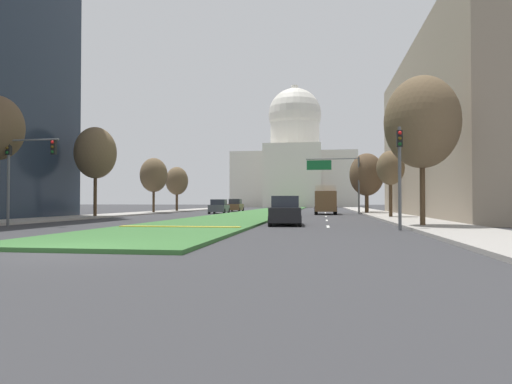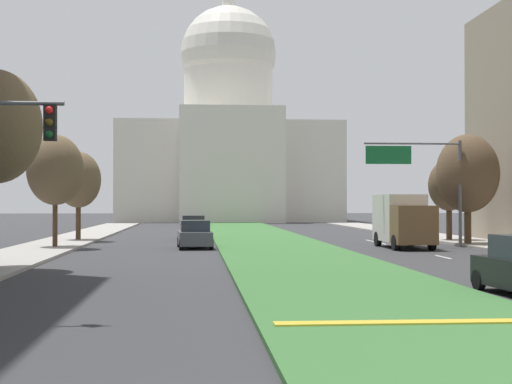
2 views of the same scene
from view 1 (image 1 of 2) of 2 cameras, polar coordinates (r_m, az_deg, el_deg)
The scene contains 22 objects.
ground_plane at distance 65.49m, azimuth 2.05°, elevation -2.45°, with size 260.00×260.00×0.00m, color #333335.
grass_median at distance 60.20m, azimuth 1.49°, elevation -2.49°, with size 7.05×95.95×0.14m, color #386B33.
median_curb_nose at distance 23.59m, azimuth -9.58°, elevation -4.31°, with size 6.34×0.50×0.04m, color gold.
lane_dashes_right at distance 44.60m, azimuth 8.79°, elevation -3.03°, with size 0.16×36.48×0.01m.
sidewalk_left at distance 58.29m, azimuth -12.56°, elevation -2.50°, with size 4.00×95.95×0.15m, color #9E9991.
sidewalk_right at distance 54.79m, azimuth 15.05°, elevation -2.58°, with size 4.00×95.95×0.15m, color #9E9991.
midrise_block_right at distance 48.68m, azimuth 28.53°, elevation 6.84°, with size 16.65×36.62×16.25m, color gray.
capitol_building at distance 118.31m, azimuth 4.88°, elevation 3.79°, with size 31.05×22.15×31.85m.
traffic_light_near_left at distance 29.99m, azimuth -27.40°, elevation 3.43°, with size 3.34×0.35×5.20m.
traffic_light_near_right at distance 23.85m, azimuth 17.62°, elevation 3.35°, with size 0.28×0.35×5.20m.
overhead_guide_sign at distance 52.37m, azimuth 10.31°, elevation 2.36°, with size 6.04×0.20×6.50m.
street_tree_right_near at distance 26.86m, azimuth 20.14°, elevation 8.23°, with size 4.08×4.08×8.38m.
street_tree_left_mid at distance 43.01m, azimuth -19.53°, elevation 4.64°, with size 3.67×3.67×8.08m.
street_tree_right_mid at distance 40.69m, azimuth 16.55°, elevation 2.87°, with size 2.36×2.36×5.82m.
street_tree_left_far at distance 56.24m, azimuth -12.74°, elevation 2.08°, with size 3.31×3.31×6.71m.
street_tree_right_far at distance 54.08m, azimuth 13.74°, elevation 2.13°, with size 3.94×3.94×7.02m.
street_tree_left_distant at distance 64.18m, azimuth -9.92°, elevation 1.36°, with size 3.12×3.12×6.26m.
street_tree_right_distant at distance 58.93m, azimuth 13.71°, elevation 1.22°, with size 2.85×2.85×5.71m.
sedan_lead_stopped at distance 27.94m, azimuth 3.70°, elevation -2.45°, with size 2.21×4.80×1.78m.
sedan_midblock at distance 53.53m, azimuth -4.66°, elevation -1.89°, with size 2.15×4.21×1.68m.
sedan_distant at distance 64.06m, azimuth -2.60°, elevation -1.73°, with size 2.00×4.70×1.78m.
box_truck_delivery at distance 51.68m, azimuth 8.74°, elevation -0.92°, with size 2.40×6.40×3.20m.
Camera 1 is at (7.28, -11.77, 1.46)m, focal length 31.81 mm.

